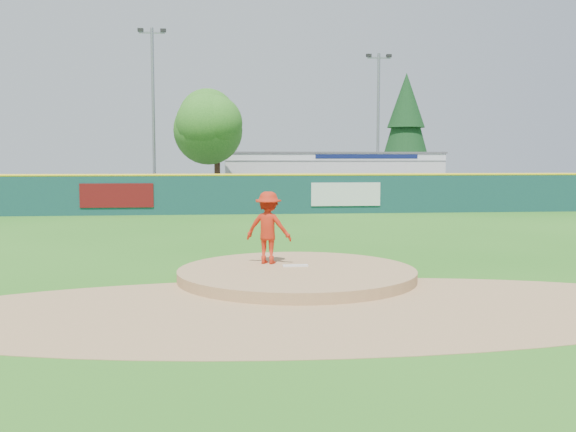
{
  "coord_description": "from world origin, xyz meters",
  "views": [
    {
      "loc": [
        -1.7,
        -14.57,
        2.76
      ],
      "look_at": [
        0.0,
        2.0,
        1.3
      ],
      "focal_mm": 40.0,
      "sensor_mm": 36.0,
      "label": 1
    }
  ],
  "objects": [
    {
      "name": "pool_building_grp",
      "position": [
        6.0,
        31.99,
        1.66
      ],
      "size": [
        15.2,
        8.2,
        3.31
      ],
      "color": "silver",
      "rests_on": "ground"
    },
    {
      "name": "van",
      "position": [
        2.99,
        23.4,
        0.62
      ],
      "size": [
        4.6,
        2.81,
        1.19
      ],
      "primitive_type": "imported",
      "rotation": [
        0.0,
        0.0,
        1.78
      ],
      "color": "silver",
      "rests_on": "parking_lot"
    },
    {
      "name": "infield_dirt_arc",
      "position": [
        0.0,
        -3.0,
        0.01
      ],
      "size": [
        15.4,
        15.4,
        0.01
      ],
      "primitive_type": "cylinder",
      "color": "#9E774C",
      "rests_on": "ground"
    },
    {
      "name": "pitching_rubber",
      "position": [
        0.0,
        0.3,
        0.27
      ],
      "size": [
        0.6,
        0.15,
        0.04
      ],
      "primitive_type": "cube",
      "color": "white",
      "rests_on": "pitchers_mound"
    },
    {
      "name": "parking_lot",
      "position": [
        0.0,
        27.0,
        0.01
      ],
      "size": [
        44.0,
        16.0,
        0.02
      ],
      "primitive_type": "cube",
      "color": "#38383A",
      "rests_on": "ground"
    },
    {
      "name": "conifer_tree",
      "position": [
        13.0,
        36.0,
        5.54
      ],
      "size": [
        4.4,
        4.4,
        9.5
      ],
      "color": "#382314",
      "rests_on": "ground"
    },
    {
      "name": "deciduous_tree",
      "position": [
        -2.0,
        25.0,
        4.55
      ],
      "size": [
        5.6,
        5.6,
        7.36
      ],
      "color": "#382314",
      "rests_on": "ground"
    },
    {
      "name": "fence_banners",
      "position": [
        -1.15,
        17.92,
        1.0
      ],
      "size": [
        15.16,
        0.04,
        1.2
      ],
      "color": "#5E0D0E",
      "rests_on": "ground"
    },
    {
      "name": "pitchers_mound",
      "position": [
        0.0,
        0.0,
        0.0
      ],
      "size": [
        5.5,
        5.5,
        0.5
      ],
      "primitive_type": "cylinder",
      "color": "#9E774C",
      "rests_on": "ground"
    },
    {
      "name": "ground",
      "position": [
        0.0,
        0.0,
        0.0
      ],
      "size": [
        120.0,
        120.0,
        0.0
      ],
      "primitive_type": "plane",
      "color": "#286B19",
      "rests_on": "ground"
    },
    {
      "name": "outfield_fence",
      "position": [
        0.0,
        18.0,
        1.09
      ],
      "size": [
        40.0,
        0.14,
        2.07
      ],
      "color": "#123C3B",
      "rests_on": "ground"
    },
    {
      "name": "light_pole_left",
      "position": [
        -6.0,
        27.0,
        6.05
      ],
      "size": [
        1.75,
        0.25,
        11.0
      ],
      "color": "gray",
      "rests_on": "ground"
    },
    {
      "name": "light_pole_right",
      "position": [
        9.0,
        29.0,
        5.54
      ],
      "size": [
        1.75,
        0.25,
        10.0
      ],
      "color": "gray",
      "rests_on": "ground"
    },
    {
      "name": "pitcher",
      "position": [
        -0.6,
        0.83,
        1.12
      ],
      "size": [
        1.29,
        1.03,
        1.75
      ],
      "primitive_type": "imported",
      "rotation": [
        0.0,
        0.0,
        2.76
      ],
      "color": "#B4230F",
      "rests_on": "pitchers_mound"
    },
    {
      "name": "playground_slide",
      "position": [
        -13.53,
        22.21,
        0.82
      ],
      "size": [
        1.04,
        2.92,
        1.61
      ],
      "color": "blue",
      "rests_on": "ground"
    }
  ]
}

